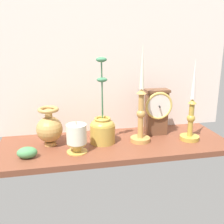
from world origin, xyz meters
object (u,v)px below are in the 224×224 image
(brass_vase_bulbous, at_px, (49,128))
(mantel_clock, at_px, (157,111))
(candlestick_tall_center, at_px, (141,112))
(brass_vase_jar, at_px, (102,128))
(candlestick_tall_left, at_px, (191,116))
(pillar_candle_front, at_px, (77,137))

(brass_vase_bulbous, bearing_deg, mantel_clock, 3.73)
(candlestick_tall_center, height_order, brass_vase_jar, candlestick_tall_center)
(candlestick_tall_left, bearing_deg, pillar_candle_front, -176.51)
(candlestick_tall_left, bearing_deg, candlestick_tall_center, 173.06)
(mantel_clock, distance_m, candlestick_tall_center, 0.12)
(candlestick_tall_left, bearing_deg, mantel_clock, 141.57)
(mantel_clock, bearing_deg, brass_vase_jar, -169.22)
(mantel_clock, xyz_separation_m, brass_vase_bulbous, (-0.49, -0.03, -0.04))
(mantel_clock, distance_m, brass_vase_jar, 0.28)
(mantel_clock, relative_size, brass_vase_bulbous, 1.30)
(candlestick_tall_center, height_order, brass_vase_bulbous, candlestick_tall_center)
(candlestick_tall_center, bearing_deg, brass_vase_jar, 172.99)
(brass_vase_bulbous, height_order, pillar_candle_front, brass_vase_bulbous)
(mantel_clock, bearing_deg, candlestick_tall_center, -144.60)
(brass_vase_bulbous, xyz_separation_m, pillar_candle_front, (0.11, -0.10, -0.01))
(candlestick_tall_center, bearing_deg, brass_vase_bulbous, 174.29)
(mantel_clock, distance_m, pillar_candle_front, 0.41)
(candlestick_tall_left, xyz_separation_m, pillar_candle_front, (-0.51, -0.03, -0.05))
(candlestick_tall_left, xyz_separation_m, brass_vase_jar, (-0.39, 0.05, -0.04))
(candlestick_tall_center, bearing_deg, pillar_candle_front, -168.43)
(mantel_clock, relative_size, pillar_candle_front, 1.68)
(candlestick_tall_center, bearing_deg, candlestick_tall_left, -6.94)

